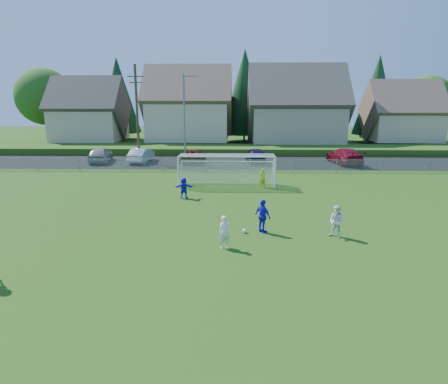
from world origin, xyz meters
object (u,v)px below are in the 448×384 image
at_px(player_blue_b, 184,188).
at_px(car_b, 141,155).
at_px(player_blue_a, 263,216).
at_px(player_white_b, 337,222).
at_px(car_a, 100,154).
at_px(player_white_a, 225,232).
at_px(soccer_ball, 244,231).
at_px(car_g, 345,156).
at_px(soccer_goal, 227,165).
at_px(goalkeeper, 262,178).
at_px(car_e, 256,155).
at_px(car_c, 193,156).

distance_m(player_blue_b, car_b, 16.62).
bearing_deg(player_blue_a, player_white_b, -142.10).
bearing_deg(car_a, player_white_a, 113.53).
xyz_separation_m(soccer_ball, player_blue_a, (0.93, 0.12, 0.76)).
relative_size(car_g, soccer_goal, 0.76).
bearing_deg(player_blue_a, car_g, -66.08).
distance_m(goalkeeper, soccer_goal, 2.93).
relative_size(player_white_a, player_white_b, 0.94).
bearing_deg(soccer_ball, car_g, 63.80).
distance_m(player_blue_b, car_e, 16.66).
bearing_deg(car_e, car_c, -3.41).
relative_size(player_blue_b, car_e, 0.32).
height_order(car_b, car_e, car_e).
xyz_separation_m(player_blue_a, car_g, (9.92, 21.93, -0.05)).
distance_m(car_a, car_c, 9.90).
height_order(player_white_b, player_blue_b, player_white_b).
height_order(car_a, car_c, car_a).
relative_size(soccer_ball, car_e, 0.05).
xyz_separation_m(car_e, car_g, (9.18, -0.76, 0.05)).
xyz_separation_m(goalkeeper, soccer_goal, (-2.73, 0.55, 0.89)).
height_order(player_blue_a, car_g, player_blue_a).
bearing_deg(car_a, soccer_goal, 134.70).
height_order(player_blue_b, car_g, car_g).
relative_size(goalkeeper, car_e, 0.33).
distance_m(player_blue_a, car_c, 23.46).
distance_m(soccer_ball, player_white_a, 2.42).
distance_m(player_white_a, car_b, 26.36).
bearing_deg(car_e, car_b, -1.55).
height_order(player_blue_a, soccer_goal, soccer_goal).
bearing_deg(car_b, car_g, -176.60).
bearing_deg(car_e, player_white_b, 93.69).
bearing_deg(car_c, player_white_a, 102.44).
relative_size(car_a, car_b, 1.04).
xyz_separation_m(player_white_b, player_blue_b, (-8.52, 7.68, -0.10)).
bearing_deg(player_white_a, soccer_ball, 47.44).
bearing_deg(goalkeeper, player_blue_b, 7.14).
bearing_deg(player_white_b, car_b, 159.85).
relative_size(player_blue_a, player_blue_b, 1.21).
relative_size(soccer_ball, car_c, 0.04).
bearing_deg(soccer_goal, player_white_b, -64.26).
relative_size(player_white_a, car_a, 0.32).
xyz_separation_m(goalkeeper, car_a, (-16.47, 11.79, 0.08)).
distance_m(player_white_b, player_blue_b, 11.48).
bearing_deg(player_white_a, goalkeeper, 60.25).
xyz_separation_m(player_blue_b, car_g, (14.85, 14.90, 0.10)).
height_order(player_white_a, player_blue_a, player_blue_a).
bearing_deg(player_white_b, player_blue_b, 174.69).
height_order(soccer_ball, player_blue_b, player_blue_b).
bearing_deg(soccer_ball, player_white_a, -114.10).
distance_m(soccer_ball, car_g, 24.58).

